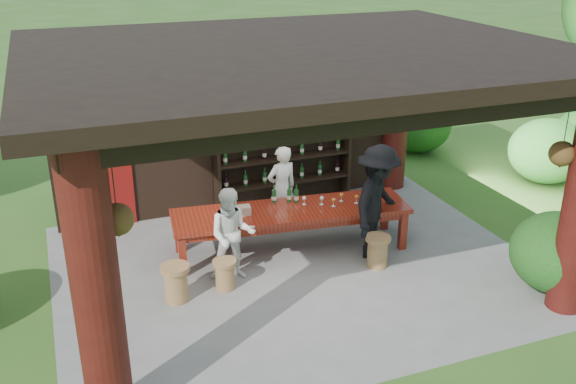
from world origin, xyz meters
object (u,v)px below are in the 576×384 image
object	(u,v)px
guest_man	(377,203)
napkin_basket	(242,210)
wine_shelf	(283,146)
guest_woman	(232,235)
stool_far_left	(176,282)
stool_near_left	(225,274)
tasting_table	(291,215)
host	(282,189)
stool_near_right	(377,251)

from	to	relation	value
guest_man	napkin_basket	xyz separation A→B (m)	(-2.01, 0.78, -0.14)
wine_shelf	guest_woman	size ratio (longest dim) A/B	1.83
stool_far_left	napkin_basket	bearing A→B (deg)	36.19
guest_woman	wine_shelf	bearing A→B (deg)	69.73
stool_near_left	guest_man	size ratio (longest dim) A/B	0.25
stool_far_left	napkin_basket	xyz separation A→B (m)	(1.31, 0.96, 0.52)
wine_shelf	tasting_table	distance (m)	2.01
guest_man	napkin_basket	world-z (taller)	guest_man
wine_shelf	guest_man	bearing A→B (deg)	-75.68
tasting_table	host	distance (m)	0.84
stool_far_left	napkin_basket	size ratio (longest dim) A/B	2.16
stool_near_left	stool_near_right	size ratio (longest dim) A/B	0.89
guest_man	host	bearing A→B (deg)	86.11
wine_shelf	guest_man	distance (m)	2.64
stool_near_right	host	bearing A→B (deg)	117.08
tasting_table	stool_far_left	size ratio (longest dim) A/B	7.10
tasting_table	wine_shelf	bearing A→B (deg)	73.17
stool_near_right	stool_far_left	world-z (taller)	stool_far_left
stool_near_right	guest_woman	size ratio (longest dim) A/B	0.36
guest_woman	host	bearing A→B (deg)	61.47
wine_shelf	stool_near_left	size ratio (longest dim) A/B	5.70
guest_woman	stool_far_left	bearing A→B (deg)	-144.77
stool_near_left	guest_man	distance (m)	2.68
guest_woman	stool_near_left	bearing A→B (deg)	-111.55
wine_shelf	stool_near_left	distance (m)	3.42
wine_shelf	napkin_basket	distance (m)	2.26
stool_near_left	host	world-z (taller)	host
stool_near_right	guest_man	size ratio (longest dim) A/B	0.28
stool_near_left	host	xyz separation A→B (m)	(1.51, 1.62, 0.53)
wine_shelf	host	distance (m)	1.19
guest_woman	guest_man	distance (m)	2.38
stool_near_right	host	xyz separation A→B (m)	(-0.94, 1.83, 0.50)
tasting_table	guest_man	xyz separation A→B (m)	(1.21, -0.69, 0.32)
guest_man	stool_near_right	bearing A→B (deg)	-151.48
host	napkin_basket	size ratio (longest dim) A/B	6.02
stool_near_right	stool_far_left	size ratio (longest dim) A/B	0.95
wine_shelf	stool_far_left	xyz separation A→B (m)	(-2.67, -2.72, -0.89)
host	guest_man	size ratio (longest dim) A/B	0.82
stool_near_right	guest_woman	distance (m)	2.33
tasting_table	stool_near_right	size ratio (longest dim) A/B	7.49
stool_near_right	guest_man	distance (m)	0.76
host	guest_woman	world-z (taller)	host
guest_woman	guest_man	xyz separation A→B (m)	(2.37, -0.16, 0.22)
tasting_table	guest_man	world-z (taller)	guest_man
stool_near_right	guest_man	bearing A→B (deg)	67.76
stool_far_left	guest_woman	size ratio (longest dim) A/B	0.38
host	guest_woman	bearing A→B (deg)	35.78
guest_woman	napkin_basket	size ratio (longest dim) A/B	5.65
wine_shelf	guest_woman	xyz separation A→B (m)	(-1.72, -2.38, -0.45)
wine_shelf	napkin_basket	world-z (taller)	wine_shelf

